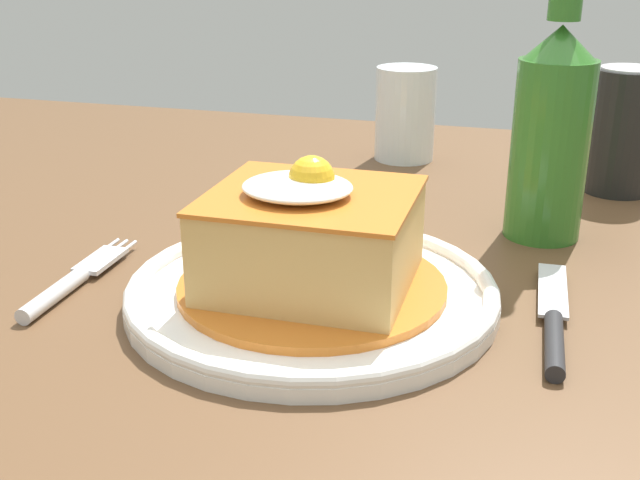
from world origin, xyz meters
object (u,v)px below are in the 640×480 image
Objects in this scene: main_plate at (312,291)px; fork at (70,283)px; beer_bottle_green at (552,122)px; soda_can at (623,131)px; drinking_glass at (405,120)px; knife at (554,327)px.

main_plate reaches higher than fork.
soda_can is at bearing 65.12° from beer_bottle_green.
main_plate is 2.48× the size of drinking_glass.
drinking_glass is at bearing 90.98° from main_plate.
soda_can reaches higher than drinking_glass.
fork is at bearing -147.20° from beer_bottle_green.
knife is at bearing -86.13° from beer_bottle_green.
soda_can is 0.47× the size of beer_bottle_green.
beer_bottle_green is (0.33, 0.21, 0.09)m from fork.
beer_bottle_green is at bearing 50.19° from main_plate.
beer_bottle_green reaches higher than soda_can.
fork is 0.46m from drinking_glass.
drinking_glass is (0.17, 0.42, 0.04)m from fork.
soda_can is 0.24m from drinking_glass.
knife is 0.21m from beer_bottle_green.
fork is 1.35× the size of drinking_glass.
knife is at bearing -99.64° from soda_can.
beer_bottle_green is at bearing 32.80° from fork.
main_plate is at bearing 9.37° from fork.
knife is at bearing -66.70° from drinking_glass.
drinking_glass is at bearing 164.86° from soda_can.
main_plate is 0.25m from beer_bottle_green.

